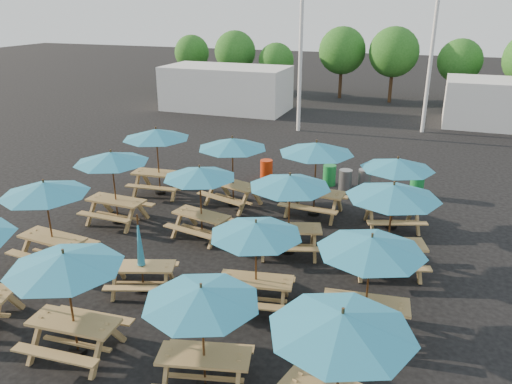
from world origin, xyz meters
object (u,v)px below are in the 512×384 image
(waste_bin_0, at_px, (266,170))
(waste_bin_4, at_px, (417,186))
(picnic_unit_15, at_px, (397,167))
(waste_bin_1, at_px, (329,175))
(waste_bin_3, at_px, (365,180))
(picnic_unit_5, at_px, (141,260))
(picnic_unit_4, at_px, (65,266))
(picnic_unit_10, at_px, (290,185))
(picnic_unit_11, at_px, (316,152))
(picnic_unit_14, at_px, (393,196))
(picnic_unit_8, at_px, (201,300))
(picnic_unit_3, at_px, (156,137))
(waste_bin_2, at_px, (345,180))
(picnic_unit_1, at_px, (45,193))
(picnic_unit_13, at_px, (371,249))
(picnic_unit_6, at_px, (200,176))
(picnic_unit_2, at_px, (112,161))
(picnic_unit_9, at_px, (256,233))
(picnic_unit_12, at_px, (342,329))
(picnic_unit_7, at_px, (232,147))

(waste_bin_0, xyz_separation_m, waste_bin_4, (5.79, 0.03, 0.00))
(picnic_unit_15, relative_size, waste_bin_1, 3.58)
(waste_bin_3, xyz_separation_m, waste_bin_4, (1.90, -0.11, 0.00))
(picnic_unit_5, bearing_deg, waste_bin_3, 46.45)
(picnic_unit_4, bearing_deg, picnic_unit_10, 59.89)
(picnic_unit_11, bearing_deg, picnic_unit_14, -44.81)
(picnic_unit_8, bearing_deg, picnic_unit_3, 110.94)
(picnic_unit_15, xyz_separation_m, waste_bin_1, (-2.68, 3.25, -1.61))
(waste_bin_2, bearing_deg, waste_bin_1, 151.74)
(picnic_unit_10, bearing_deg, picnic_unit_8, -107.25)
(picnic_unit_4, relative_size, waste_bin_0, 2.99)
(picnic_unit_1, height_order, picnic_unit_13, picnic_unit_1)
(picnic_unit_3, xyz_separation_m, picnic_unit_10, (5.82, -2.89, -0.12))
(picnic_unit_6, distance_m, waste_bin_2, 6.61)
(waste_bin_4, bearing_deg, picnic_unit_10, -118.90)
(picnic_unit_8, relative_size, waste_bin_3, 3.18)
(picnic_unit_2, bearing_deg, waste_bin_4, 33.98)
(picnic_unit_13, bearing_deg, waste_bin_0, 114.19)
(picnic_unit_4, bearing_deg, picnic_unit_9, 40.73)
(picnic_unit_3, bearing_deg, waste_bin_1, 23.09)
(picnic_unit_3, distance_m, picnic_unit_8, 10.36)
(waste_bin_3, bearing_deg, picnic_unit_12, -84.01)
(picnic_unit_9, bearing_deg, picnic_unit_14, 35.48)
(picnic_unit_3, bearing_deg, picnic_unit_10, -31.46)
(picnic_unit_5, height_order, picnic_unit_6, picnic_unit_6)
(picnic_unit_6, xyz_separation_m, picnic_unit_14, (5.50, -0.25, 0.21))
(picnic_unit_6, relative_size, picnic_unit_9, 1.04)
(picnic_unit_3, distance_m, waste_bin_4, 9.62)
(picnic_unit_4, height_order, waste_bin_1, picnic_unit_4)
(picnic_unit_3, bearing_deg, waste_bin_0, 36.60)
(picnic_unit_12, distance_m, waste_bin_4, 11.81)
(picnic_unit_5, relative_size, waste_bin_2, 2.57)
(picnic_unit_1, bearing_deg, waste_bin_3, 55.76)
(waste_bin_1, bearing_deg, waste_bin_4, -3.13)
(picnic_unit_9, bearing_deg, waste_bin_4, 60.13)
(picnic_unit_6, xyz_separation_m, picnic_unit_8, (2.82, -5.76, -0.06))
(picnic_unit_8, distance_m, picnic_unit_15, 8.74)
(picnic_unit_2, distance_m, picnic_unit_7, 3.97)
(picnic_unit_2, relative_size, picnic_unit_9, 0.98)
(picnic_unit_14, bearing_deg, picnic_unit_4, -152.12)
(picnic_unit_7, xyz_separation_m, waste_bin_0, (0.22, 3.00, -1.73))
(picnic_unit_15, height_order, waste_bin_4, picnic_unit_15)
(waste_bin_0, xyz_separation_m, waste_bin_2, (3.21, -0.16, 0.00))
(picnic_unit_7, xyz_separation_m, waste_bin_3, (4.10, 3.13, -1.73))
(picnic_unit_2, relative_size, picnic_unit_3, 0.91)
(picnic_unit_5, relative_size, picnic_unit_8, 0.81)
(waste_bin_3, height_order, waste_bin_4, same)
(picnic_unit_9, height_order, picnic_unit_14, picnic_unit_14)
(picnic_unit_15, distance_m, waste_bin_1, 4.51)
(picnic_unit_4, distance_m, picnic_unit_9, 4.00)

